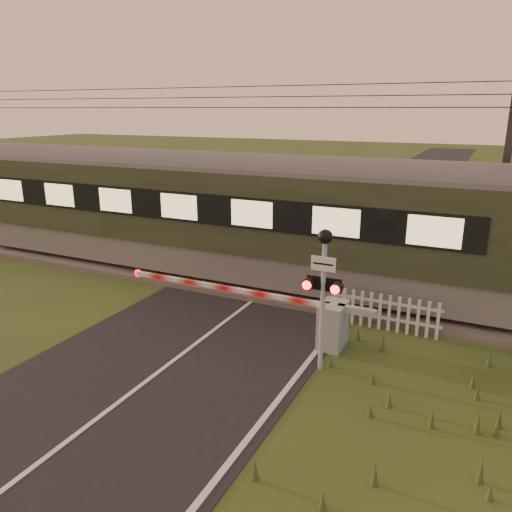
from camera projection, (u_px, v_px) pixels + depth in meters
The scene contains 8 objects.
ground at pixel (150, 379), 10.48m from camera, with size 160.00×160.00×0.00m, color #2B441A.
road at pixel (144, 385), 10.27m from camera, with size 6.00×140.00×0.03m.
track_bed at pixel (274, 283), 16.08m from camera, with size 140.00×3.40×0.39m.
overhead_wires at pixel (276, 99), 14.47m from camera, with size 120.00×0.62×0.62m.
boom_gate at pixel (320, 320), 11.90m from camera, with size 6.82×0.85×1.14m.
crossing_signal at pixel (324, 275), 10.32m from camera, with size 0.80×0.34×3.13m.
picket_fence at pixel (384, 312), 12.70m from camera, with size 2.83×0.08×0.96m.
catenary_mast at pixel (504, 178), 14.41m from camera, with size 0.21×2.46×6.81m.
Camera 1 is at (6.05, -7.42, 5.47)m, focal length 35.00 mm.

